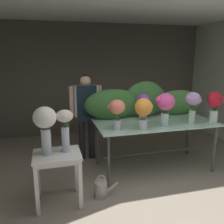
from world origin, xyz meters
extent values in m
plane|color=gray|center=(0.00, 1.99, 0.00)|extent=(8.76, 8.76, 0.00)
cube|color=#5B564C|center=(0.00, 3.98, 1.38)|extent=(5.55, 0.12, 2.77)
cube|color=silver|center=(0.00, 1.99, 2.83)|extent=(5.67, 4.10, 0.12)
cube|color=#A9D7C3|center=(0.46, 1.53, 0.85)|extent=(2.08, 1.01, 0.02)
cylinder|color=#4C4C51|center=(-0.48, 1.12, 0.42)|extent=(0.05, 0.05, 0.84)
sphere|color=#4C4C51|center=(-0.48, 1.12, 0.03)|extent=(0.07, 0.07, 0.07)
cylinder|color=#4C4C51|center=(1.40, 1.12, 0.42)|extent=(0.05, 0.05, 0.84)
sphere|color=#4C4C51|center=(1.40, 1.12, 0.03)|extent=(0.07, 0.07, 0.07)
cylinder|color=#4C4C51|center=(-0.48, 1.93, 0.42)|extent=(0.05, 0.05, 0.84)
sphere|color=#4C4C51|center=(-0.48, 1.93, 0.03)|extent=(0.07, 0.07, 0.07)
cylinder|color=#4C4C51|center=(1.40, 1.93, 0.42)|extent=(0.05, 0.05, 0.84)
sphere|color=#4C4C51|center=(1.40, 1.93, 0.03)|extent=(0.07, 0.07, 0.07)
cylinder|color=#4C4C51|center=(0.46, 1.53, 0.29)|extent=(1.88, 0.03, 0.03)
cube|color=white|center=(-1.25, 0.88, 0.71)|extent=(0.62, 0.51, 0.03)
cube|color=white|center=(-1.25, 0.88, 0.67)|extent=(0.56, 0.45, 0.06)
cube|color=white|center=(-1.52, 0.66, 0.35)|extent=(0.05, 0.05, 0.70)
cube|color=white|center=(-0.98, 0.66, 0.35)|extent=(0.05, 0.05, 0.70)
cube|color=white|center=(-1.52, 1.09, 0.35)|extent=(0.05, 0.05, 0.70)
cube|color=white|center=(-0.98, 1.09, 0.35)|extent=(0.05, 0.05, 0.70)
cylinder|color=#232328|center=(-0.73, 2.25, 0.44)|extent=(0.12, 0.12, 0.88)
cylinder|color=#232328|center=(-0.54, 2.25, 0.44)|extent=(0.12, 0.12, 0.88)
cube|color=silver|center=(-0.64, 2.25, 1.16)|extent=(0.43, 0.22, 0.56)
cube|color=#192833|center=(-0.64, 2.14, 1.12)|extent=(0.37, 0.02, 0.68)
cylinder|color=beige|center=(-0.90, 2.25, 1.16)|extent=(0.09, 0.09, 0.55)
cylinder|color=beige|center=(-0.37, 2.25, 1.16)|extent=(0.09, 0.09, 0.55)
sphere|color=beige|center=(-0.64, 2.25, 1.53)|extent=(0.20, 0.20, 0.20)
ellipsoid|color=black|center=(-0.64, 2.27, 1.59)|extent=(0.15, 0.15, 0.09)
ellipsoid|color=#387033|center=(-0.20, 1.91, 1.14)|extent=(1.03, 0.29, 0.55)
ellipsoid|color=#387033|center=(0.42, 1.91, 1.20)|extent=(0.79, 0.24, 0.67)
ellipsoid|color=#477F3D|center=(1.10, 1.91, 1.10)|extent=(0.99, 0.23, 0.48)
cylinder|color=silver|center=(0.08, 1.16, 0.94)|extent=(0.13, 0.13, 0.16)
cylinder|color=#9EBCB2|center=(0.08, 1.16, 0.90)|extent=(0.12, 0.12, 0.07)
cylinder|color=#28562D|center=(0.10, 1.17, 1.01)|extent=(0.01, 0.01, 0.27)
cylinder|color=#28562D|center=(0.08, 1.18, 1.01)|extent=(0.01, 0.01, 0.27)
cylinder|color=#28562D|center=(0.05, 1.17, 1.01)|extent=(0.01, 0.01, 0.27)
cylinder|color=#28562D|center=(0.09, 1.13, 1.01)|extent=(0.01, 0.01, 0.27)
ellipsoid|color=orange|center=(0.08, 1.16, 1.22)|extent=(0.27, 0.27, 0.28)
sphere|color=orange|center=(0.18, 1.15, 1.23)|extent=(0.10, 0.10, 0.10)
ellipsoid|color=#477F3D|center=(0.06, 1.16, 1.05)|extent=(0.11, 0.08, 0.03)
cylinder|color=silver|center=(1.00, 1.26, 0.98)|extent=(0.11, 0.11, 0.23)
cylinder|color=#9EBCB2|center=(1.00, 1.26, 0.91)|extent=(0.10, 0.10, 0.10)
cylinder|color=#28562D|center=(1.03, 1.25, 1.05)|extent=(0.01, 0.01, 0.36)
cylinder|color=#28562D|center=(1.00, 1.28, 1.05)|extent=(0.01, 0.01, 0.36)
cylinder|color=#28562D|center=(0.97, 1.26, 1.05)|extent=(0.01, 0.01, 0.36)
cylinder|color=#28562D|center=(0.99, 1.23, 1.05)|extent=(0.01, 0.01, 0.36)
ellipsoid|color=#B28ED1|center=(1.00, 1.26, 1.29)|extent=(0.25, 0.25, 0.22)
sphere|color=#B28ED1|center=(0.89, 1.25, 1.32)|extent=(0.07, 0.07, 0.07)
sphere|color=#B28ED1|center=(1.11, 1.25, 1.26)|extent=(0.09, 0.09, 0.09)
ellipsoid|color=#477F3D|center=(0.96, 1.26, 1.12)|extent=(0.05, 0.10, 0.03)
cylinder|color=silver|center=(0.31, 1.74, 0.97)|extent=(0.14, 0.14, 0.21)
cylinder|color=#9EBCB2|center=(0.31, 1.74, 0.91)|extent=(0.13, 0.13, 0.09)
cylinder|color=#28562D|center=(0.35, 1.74, 1.01)|extent=(0.01, 0.01, 0.27)
cylinder|color=#28562D|center=(0.30, 1.78, 1.01)|extent=(0.01, 0.01, 0.27)
cylinder|color=#28562D|center=(0.30, 1.72, 1.01)|extent=(0.01, 0.01, 0.27)
ellipsoid|color=purple|center=(0.31, 1.74, 1.21)|extent=(0.24, 0.24, 0.24)
sphere|color=purple|center=(0.22, 1.74, 1.23)|extent=(0.07, 0.07, 0.07)
sphere|color=purple|center=(0.39, 1.74, 1.17)|extent=(0.08, 0.08, 0.08)
cylinder|color=silver|center=(-0.31, 1.26, 0.94)|extent=(0.12, 0.12, 0.16)
cylinder|color=#9EBCB2|center=(-0.31, 1.26, 0.90)|extent=(0.11, 0.11, 0.07)
cylinder|color=#477F3D|center=(-0.29, 1.27, 1.02)|extent=(0.01, 0.01, 0.29)
cylinder|color=#477F3D|center=(-0.32, 1.28, 1.02)|extent=(0.01, 0.01, 0.29)
cylinder|color=#477F3D|center=(-0.32, 1.24, 1.02)|extent=(0.01, 0.01, 0.29)
ellipsoid|color=#EF7A60|center=(-0.31, 1.26, 1.23)|extent=(0.25, 0.25, 0.22)
sphere|color=#EF7A60|center=(-0.42, 1.29, 1.22)|extent=(0.08, 0.08, 0.08)
sphere|color=#EF7A60|center=(-0.22, 1.27, 1.18)|extent=(0.08, 0.08, 0.08)
ellipsoid|color=#2D6028|center=(-0.29, 1.24, 1.04)|extent=(0.07, 0.11, 0.03)
cylinder|color=silver|center=(1.39, 1.22, 0.97)|extent=(0.14, 0.14, 0.22)
cylinder|color=#9EBCB2|center=(1.39, 1.22, 0.91)|extent=(0.13, 0.13, 0.09)
cylinder|color=#2D6028|center=(1.42, 1.22, 1.03)|extent=(0.01, 0.01, 0.31)
cylinder|color=#2D6028|center=(1.39, 1.25, 1.03)|extent=(0.01, 0.01, 0.31)
cylinder|color=#2D6028|center=(1.37, 1.22, 1.03)|extent=(0.01, 0.01, 0.31)
cylinder|color=#2D6028|center=(1.40, 1.19, 1.03)|extent=(0.01, 0.01, 0.31)
ellipsoid|color=red|center=(1.39, 1.22, 1.27)|extent=(0.25, 0.25, 0.27)
sphere|color=red|center=(1.32, 1.24, 1.28)|extent=(0.07, 0.07, 0.07)
sphere|color=red|center=(1.46, 1.23, 1.26)|extent=(0.12, 0.12, 0.12)
ellipsoid|color=#387033|center=(1.42, 1.22, 1.10)|extent=(0.10, 0.05, 0.03)
cylinder|color=silver|center=(0.50, 1.26, 0.97)|extent=(0.13, 0.13, 0.21)
cylinder|color=#9EBCB2|center=(0.50, 1.26, 0.91)|extent=(0.12, 0.12, 0.09)
cylinder|color=#28562D|center=(0.53, 1.26, 1.03)|extent=(0.01, 0.01, 0.31)
cylinder|color=#28562D|center=(0.51, 1.28, 1.03)|extent=(0.01, 0.01, 0.31)
cylinder|color=#28562D|center=(0.48, 1.26, 1.03)|extent=(0.01, 0.01, 0.31)
cylinder|color=#28562D|center=(0.51, 1.24, 1.03)|extent=(0.01, 0.01, 0.31)
ellipsoid|color=#E54C9E|center=(0.50, 1.26, 1.27)|extent=(0.30, 0.30, 0.27)
sphere|color=#E54C9E|center=(0.37, 1.25, 1.31)|extent=(0.10, 0.10, 0.10)
cylinder|color=silver|center=(-1.37, 0.88, 0.90)|extent=(0.13, 0.13, 0.35)
cylinder|color=#9EBCB2|center=(-1.37, 0.88, 0.80)|extent=(0.12, 0.12, 0.15)
cylinder|color=#387033|center=(-1.35, 0.88, 0.94)|extent=(0.01, 0.01, 0.41)
cylinder|color=#387033|center=(-1.38, 0.90, 0.94)|extent=(0.01, 0.01, 0.41)
cylinder|color=#387033|center=(-1.39, 0.85, 0.94)|extent=(0.01, 0.01, 0.41)
ellipsoid|color=white|center=(-1.37, 0.88, 1.23)|extent=(0.29, 0.29, 0.27)
sphere|color=white|center=(-1.46, 0.87, 1.21)|extent=(0.08, 0.08, 0.08)
sphere|color=white|center=(-1.26, 0.88, 1.20)|extent=(0.07, 0.07, 0.07)
ellipsoid|color=#387033|center=(-1.40, 0.91, 1.10)|extent=(0.11, 0.09, 0.03)
cylinder|color=silver|center=(-1.12, 0.93, 0.90)|extent=(0.11, 0.11, 0.34)
cylinder|color=#9EBCB2|center=(-1.12, 0.93, 0.80)|extent=(0.10, 0.10, 0.14)
cylinder|color=#28562D|center=(-1.11, 0.93, 0.95)|extent=(0.01, 0.01, 0.44)
cylinder|color=#28562D|center=(-1.13, 0.94, 0.95)|extent=(0.01, 0.01, 0.44)
cylinder|color=#28562D|center=(-1.13, 0.91, 0.95)|extent=(0.01, 0.01, 0.44)
ellipsoid|color=silver|center=(-1.12, 0.93, 1.22)|extent=(0.23, 0.23, 0.16)
ellipsoid|color=#387033|center=(-1.10, 0.97, 1.09)|extent=(0.10, 0.09, 0.03)
cylinder|color=#B7B2A8|center=(-0.66, 0.86, 0.12)|extent=(0.18, 0.18, 0.24)
cylinder|color=#B7B2A8|center=(-0.49, 0.86, 0.13)|extent=(0.18, 0.04, 0.14)
torus|color=#B7B2A8|center=(-0.66, 0.86, 0.28)|extent=(0.13, 0.02, 0.13)
camera|label=1|loc=(-1.31, -2.19, 2.00)|focal=38.71mm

